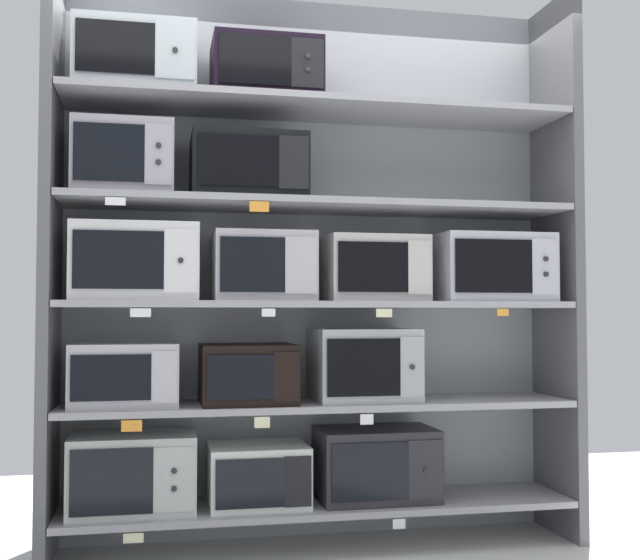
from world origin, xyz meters
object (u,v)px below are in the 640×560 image
Objects in this scene: microwave_6 at (136,263)px; microwave_3 at (125,374)px; microwave_9 at (488,269)px; microwave_13 at (266,72)px; microwave_1 at (258,475)px; microwave_2 at (376,464)px; microwave_0 at (133,472)px; microwave_10 at (124,160)px; microwave_4 at (247,374)px; microwave_8 at (375,269)px; microwave_11 at (248,169)px; microwave_12 at (136,61)px; microwave_7 at (263,267)px; microwave_5 at (363,364)px.

microwave_3 is at bearing 179.85° from microwave_6.
microwave_13 reaches higher than microwave_9.
microwave_2 is (0.56, 0.00, 0.03)m from microwave_1.
microwave_13 is (-1.09, -0.00, 0.90)m from microwave_9.
microwave_13 is at bearing 0.00° from microwave_0.
microwave_6 is 1.25× the size of microwave_10.
microwave_2 is 1.18× the size of microwave_3.
microwave_3 reaches higher than microwave_2.
microwave_8 is at bearing -0.01° from microwave_4.
microwave_6 is 0.66m from microwave_11.
microwave_4 is at bearing 0.01° from microwave_12.
microwave_12 is (-0.51, -0.00, 1.41)m from microwave_4.
microwave_13 reaches higher than microwave_11.
microwave_10 is at bearing -179.98° from microwave_4.
microwave_12 is at bearing 176.46° from microwave_0.
microwave_4 is (-0.60, 0.00, 0.43)m from microwave_2.
microwave_1 is 0.95× the size of microwave_8.
microwave_9 is (1.12, 0.00, 0.95)m from microwave_1.
microwave_11 is at bearing -0.01° from microwave_6.
microwave_4 is 1.10m from microwave_10.
microwave_2 is 1.50m from microwave_11.
microwave_8 is 0.94× the size of microwave_13.
microwave_6 is at bearing 179.99° from microwave_9.
microwave_0 is at bearing -179.99° from microwave_2.
microwave_13 is at bearing -0.28° from microwave_4.
microwave_12 is (0.03, -0.00, 1.40)m from microwave_3.
microwave_9 is 1.09× the size of microwave_13.
microwave_6 is 0.57m from microwave_7.
microwave_10 is at bearing -179.86° from microwave_6.
microwave_9 reaches higher than microwave_8.
microwave_12 is (-0.56, 0.00, 1.86)m from microwave_1.
microwave_7 is 0.98× the size of microwave_8.
microwave_12 reaches higher than microwave_0.
microwave_5 is (0.54, -0.00, 0.03)m from microwave_4.
microwave_4 is 1.50m from microwave_12.
microwave_5 is at bearing -0.01° from microwave_12.
microwave_11 is (-1.17, 0.00, 0.45)m from microwave_9.
microwave_12 reaches higher than microwave_11.
microwave_11 reaches higher than microwave_7.
microwave_13 is (-0.47, -0.00, 1.36)m from microwave_5.
microwave_2 is at bearing -0.01° from microwave_3.
microwave_6 is 1.67m from microwave_9.
microwave_4 is 1.27m from microwave_9.
microwave_4 is (-0.05, 0.00, 0.46)m from microwave_1.
microwave_0 is 1.91m from microwave_13.
microwave_1 is at bearing -180.00° from microwave_2.
microwave_5 reaches higher than microwave_4.
microwave_7 is (0.02, 0.00, 0.95)m from microwave_1.
microwave_10 is (-0.01, -0.00, 0.95)m from microwave_3.
microwave_3 is (-0.59, 0.00, 0.46)m from microwave_1.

